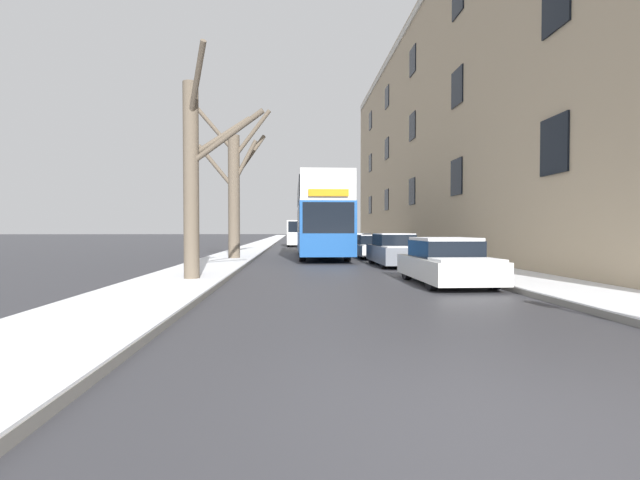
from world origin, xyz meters
name	(u,v)px	position (x,y,z in m)	size (l,w,h in m)	color
ground_plane	(508,423)	(0.00, 0.00, 0.00)	(320.00, 320.00, 0.00)	#38383D
sidewalk_left	(268,241)	(-5.07, 53.00, 0.08)	(2.63, 130.00, 0.16)	slate
sidewalk_right	(345,241)	(5.07, 53.00, 0.08)	(2.63, 130.00, 0.16)	slate
terrace_facade_right	(477,132)	(10.88, 25.44, 8.29)	(9.10, 45.22, 16.56)	tan
bare_tree_left_0	(194,175)	(-4.60, 9.28, 3.15)	(2.40, 3.02, 6.43)	brown
bare_tree_left_1	(234,188)	(-4.70, 18.46, 3.68)	(3.74, 1.68, 7.64)	brown
double_decker_bus	(321,214)	(-0.16, 21.27, 2.47)	(2.63, 11.00, 4.37)	#194C99
parked_car_0	(446,262)	(2.67, 8.75, 0.63)	(1.87, 4.06, 1.34)	silver
parked_car_1	(394,251)	(2.67, 15.12, 0.66)	(1.72, 4.41, 1.41)	slate
parked_car_2	(372,247)	(2.67, 20.50, 0.60)	(1.75, 4.13, 1.29)	silver
parked_car_3	(358,244)	(2.67, 25.68, 0.63)	(1.79, 4.51, 1.36)	slate
oncoming_van	(298,233)	(-1.34, 37.43, 1.32)	(1.97, 4.82, 2.44)	white
pedestrian_left_sidewalk	(193,247)	(-4.91, 10.35, 1.02)	(0.41, 0.41, 1.86)	black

